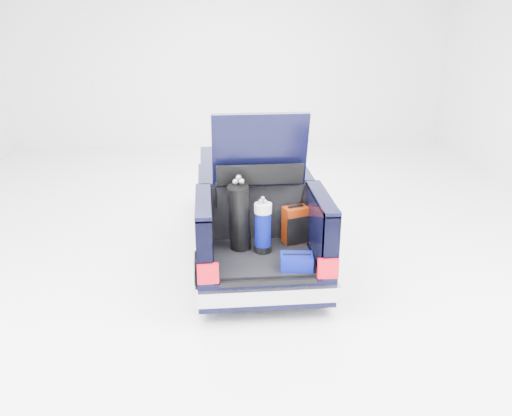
{
  "coord_description": "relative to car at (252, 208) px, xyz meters",
  "views": [
    {
      "loc": [
        -0.71,
        -8.02,
        3.81
      ],
      "look_at": [
        0.0,
        -0.5,
        0.91
      ],
      "focal_mm": 38.0,
      "sensor_mm": 36.0,
      "label": 1
    }
  ],
  "objects": [
    {
      "name": "blue_golf_bag",
      "position": [
        0.01,
        -1.45,
        0.28
      ],
      "size": [
        0.3,
        0.3,
        0.79
      ],
      "rotation": [
        0.0,
        0.0,
        -0.31
      ],
      "color": "black",
      "rests_on": "car"
    },
    {
      "name": "blue_duffel",
      "position": [
        0.39,
        -2.01,
        0.03
      ],
      "size": [
        0.43,
        0.31,
        0.22
      ],
      "rotation": [
        0.0,
        0.0,
        -0.11
      ],
      "color": "#040B6B",
      "rests_on": "car"
    },
    {
      "name": "car",
      "position": [
        0.0,
        0.0,
        0.0
      ],
      "size": [
        1.87,
        4.65,
        2.47
      ],
      "color": "black",
      "rests_on": "ground"
    },
    {
      "name": "black_golf_bag",
      "position": [
        -0.3,
        -1.36,
        0.4
      ],
      "size": [
        0.42,
        0.47,
        1.05
      ],
      "rotation": [
        0.0,
        0.0,
        -0.42
      ],
      "color": "black",
      "rests_on": "car"
    },
    {
      "name": "red_suitcase",
      "position": [
        0.5,
        -1.19,
        0.19
      ],
      "size": [
        0.38,
        0.31,
        0.56
      ],
      "rotation": [
        0.0,
        0.0,
        0.3
      ],
      "color": "#6E1D03",
      "rests_on": "car"
    },
    {
      "name": "ground",
      "position": [
        0.0,
        -0.11,
        -0.67
      ],
      "size": [
        14.0,
        14.0,
        0.0
      ],
      "primitive_type": "plane",
      "color": "white",
      "rests_on": "ground"
    }
  ]
}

